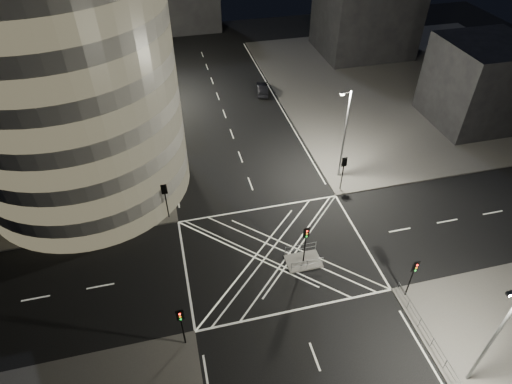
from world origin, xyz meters
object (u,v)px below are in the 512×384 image
object	(u,v)px
traffic_signal_nl	(181,321)
street_lamp_right_near	(495,335)
traffic_signal_fr	(344,168)
traffic_signal_island	(306,239)
street_lamp_left_near	(150,141)
sedan	(262,89)
traffic_signal_nr	(413,272)
street_lamp_left_far	(143,65)
street_lamp_right_far	(344,133)
central_island	(303,261)
traffic_signal_fl	(165,195)

from	to	relation	value
traffic_signal_nl	street_lamp_right_near	size ratio (longest dim) A/B	0.40
street_lamp_right_near	traffic_signal_nl	bearing A→B (deg)	158.45
traffic_signal_fr	traffic_signal_island	size ratio (longest dim) A/B	1.00
traffic_signal_fr	street_lamp_left_near	world-z (taller)	street_lamp_left_near
traffic_signal_island	sedan	world-z (taller)	traffic_signal_island
traffic_signal_nl	traffic_signal_fr	world-z (taller)	same
street_lamp_left_near	sedan	xyz separation A→B (m)	(15.70, 17.38, -4.86)
traffic_signal_nr	street_lamp_left_far	size ratio (longest dim) A/B	0.40
traffic_signal_nl	traffic_signal_island	xyz separation A→B (m)	(10.80, 5.30, 0.00)
street_lamp_left_far	street_lamp_left_near	bearing A→B (deg)	-90.00
street_lamp_right_far	street_lamp_left_near	bearing A→B (deg)	170.97
street_lamp_left_near	street_lamp_right_far	size ratio (longest dim) A/B	1.00
central_island	street_lamp_right_near	world-z (taller)	street_lamp_right_near
traffic_signal_fr	traffic_signal_nr	distance (m)	13.60
central_island	street_lamp_left_far	distance (m)	33.95
street_lamp_right_far	street_lamp_right_near	bearing A→B (deg)	-90.00
central_island	sedan	xyz separation A→B (m)	(4.27, 30.88, 0.61)
street_lamp_right_far	sedan	world-z (taller)	street_lamp_right_far
traffic_signal_island	street_lamp_right_far	world-z (taller)	street_lamp_right_far
traffic_signal_nr	street_lamp_right_far	world-z (taller)	street_lamp_right_far
sedan	traffic_signal_nl	bearing A→B (deg)	78.61
traffic_signal_fr	traffic_signal_nr	size ratio (longest dim) A/B	1.00
traffic_signal_nl	street_lamp_right_far	bearing A→B (deg)	40.91
central_island	sedan	size ratio (longest dim) A/B	0.72
traffic_signal_island	street_lamp_left_far	distance (m)	33.61
central_island	traffic_signal_fl	bearing A→B (deg)	142.46
central_island	street_lamp_right_far	bearing A→B (deg)	54.70
central_island	street_lamp_right_far	distance (m)	13.98
central_island	traffic_signal_nl	world-z (taller)	traffic_signal_nl
traffic_signal_fl	street_lamp_right_far	xyz separation A→B (m)	(18.24, 2.20, 2.63)
traffic_signal_nl	traffic_signal_fr	distance (m)	22.24
traffic_signal_island	street_lamp_left_near	distance (m)	17.89
traffic_signal_nr	sedan	xyz separation A→B (m)	(-2.53, 36.18, -2.23)
traffic_signal_fl	sedan	distance (m)	27.23
traffic_signal_nr	street_lamp_right_near	bearing A→B (deg)	-84.96
traffic_signal_nr	sedan	bearing A→B (deg)	94.00
central_island	street_lamp_right_far	size ratio (longest dim) A/B	0.30
traffic_signal_nl	sedan	bearing A→B (deg)	67.39
street_lamp_right_far	sedan	size ratio (longest dim) A/B	2.41
street_lamp_right_near	sedan	bearing A→B (deg)	94.17
street_lamp_left_far	traffic_signal_island	bearing A→B (deg)	-70.05
street_lamp_right_near	sedan	distance (m)	43.76
traffic_signal_nr	street_lamp_left_far	distance (m)	41.15
traffic_signal_fl	street_lamp_right_far	distance (m)	18.55
traffic_signal_nl	street_lamp_right_near	bearing A→B (deg)	-21.55
traffic_signal_nr	street_lamp_right_far	size ratio (longest dim) A/B	0.40
street_lamp_left_far	street_lamp_right_far	xyz separation A→B (m)	(18.87, -21.00, 0.00)
traffic_signal_nr	traffic_signal_island	xyz separation A→B (m)	(-6.80, 5.30, 0.00)
traffic_signal_nl	street_lamp_left_near	distance (m)	18.99
traffic_signal_nr	traffic_signal_island	world-z (taller)	same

